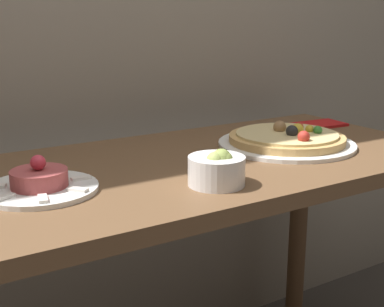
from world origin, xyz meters
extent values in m
cube|color=brown|center=(0.00, 0.30, 0.74)|extent=(1.50, 0.60, 0.03)
cylinder|color=brown|center=(0.69, 0.54, 0.36)|extent=(0.06, 0.06, 0.73)
cylinder|color=white|center=(0.39, 0.29, 0.77)|extent=(0.35, 0.35, 0.01)
cylinder|color=tan|center=(0.39, 0.29, 0.78)|extent=(0.30, 0.30, 0.02)
cylinder|color=#E0C684|center=(0.39, 0.29, 0.79)|extent=(0.26, 0.26, 0.01)
sphere|color=#B22D23|center=(0.37, 0.21, 0.80)|extent=(0.03, 0.03, 0.03)
sphere|color=gold|center=(0.45, 0.27, 0.80)|extent=(0.02, 0.02, 0.02)
sphere|color=gold|center=(0.41, 0.28, 0.81)|extent=(0.03, 0.03, 0.03)
sphere|color=black|center=(0.38, 0.27, 0.81)|extent=(0.03, 0.03, 0.03)
sphere|color=#387F33|center=(0.46, 0.25, 0.80)|extent=(0.02, 0.02, 0.02)
sphere|color=#997047|center=(0.39, 0.32, 0.81)|extent=(0.03, 0.03, 0.03)
sphere|color=#B22D23|center=(0.44, 0.30, 0.80)|extent=(0.02, 0.02, 0.02)
cylinder|color=white|center=(-0.26, 0.27, 0.77)|extent=(0.22, 0.22, 0.01)
cylinder|color=#A84747|center=(-0.26, 0.27, 0.79)|extent=(0.11, 0.11, 0.03)
sphere|color=#E0384C|center=(-0.26, 0.27, 0.82)|extent=(0.03, 0.03, 0.03)
cube|color=white|center=(-0.18, 0.27, 0.77)|extent=(0.04, 0.02, 0.01)
cube|color=white|center=(-0.21, 0.33, 0.77)|extent=(0.04, 0.04, 0.01)
cube|color=white|center=(-0.28, 0.35, 0.77)|extent=(0.02, 0.04, 0.01)
cube|color=white|center=(-0.33, 0.23, 0.77)|extent=(0.04, 0.03, 0.01)
cube|color=white|center=(-0.28, 0.19, 0.77)|extent=(0.02, 0.04, 0.01)
cube|color=white|center=(-0.21, 0.20, 0.77)|extent=(0.04, 0.04, 0.01)
cylinder|color=white|center=(0.05, 0.12, 0.79)|extent=(0.11, 0.11, 0.06)
sphere|color=#8EA34C|center=(0.06, 0.11, 0.82)|extent=(0.03, 0.03, 0.03)
sphere|color=#A3B25B|center=(0.04, 0.11, 0.82)|extent=(0.03, 0.03, 0.03)
sphere|color=#8EA34C|center=(0.06, 0.11, 0.82)|extent=(0.04, 0.04, 0.04)
sphere|color=#668E42|center=(0.05, 0.12, 0.81)|extent=(0.03, 0.03, 0.03)
sphere|color=#8EA34C|center=(0.06, 0.12, 0.81)|extent=(0.03, 0.03, 0.03)
cube|color=red|center=(0.64, 0.43, 0.77)|extent=(0.17, 0.11, 0.01)
camera|label=1|loc=(-0.53, -0.72, 1.10)|focal=50.00mm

